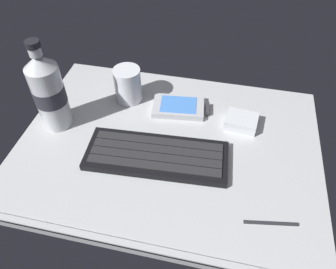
% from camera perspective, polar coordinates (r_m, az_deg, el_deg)
% --- Properties ---
extents(ground_plane, '(0.64, 0.48, 0.03)m').
position_cam_1_polar(ground_plane, '(0.70, -0.04, -2.38)').
color(ground_plane, '#B7BABC').
extents(keyboard, '(0.30, 0.13, 0.02)m').
position_cam_1_polar(keyboard, '(0.66, -2.04, -3.70)').
color(keyboard, black).
rests_on(keyboard, ground_plane).
extents(handheld_device, '(0.13, 0.09, 0.02)m').
position_cam_1_polar(handheld_device, '(0.77, 2.32, 4.84)').
color(handheld_device, '#B7BABF').
rests_on(handheld_device, ground_plane).
extents(juice_cup, '(0.06, 0.06, 0.09)m').
position_cam_1_polar(juice_cup, '(0.79, -7.07, 8.48)').
color(juice_cup, silver).
rests_on(juice_cup, ground_plane).
extents(water_bottle, '(0.07, 0.07, 0.21)m').
position_cam_1_polar(water_bottle, '(0.73, -20.29, 7.10)').
color(water_bottle, silver).
rests_on(water_bottle, ground_plane).
extents(charger_block, '(0.08, 0.06, 0.02)m').
position_cam_1_polar(charger_block, '(0.75, 12.78, 2.28)').
color(charger_block, silver).
rests_on(charger_block, ground_plane).
extents(stylus_pen, '(0.09, 0.02, 0.01)m').
position_cam_1_polar(stylus_pen, '(0.61, 17.72, -14.52)').
color(stylus_pen, '#26262B').
rests_on(stylus_pen, ground_plane).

